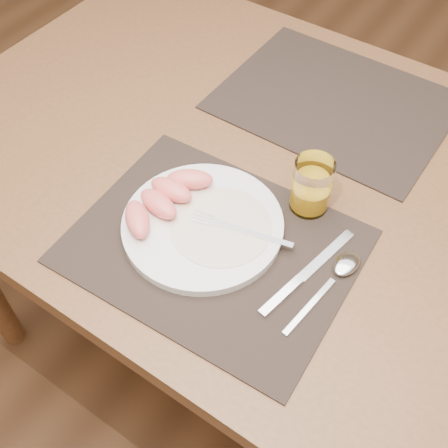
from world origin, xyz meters
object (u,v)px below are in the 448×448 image
table (278,197)px  spoon (341,270)px  placemat_near (213,246)px  plate (203,225)px  fork (233,227)px  knife (300,279)px  juice_glass (311,188)px  placemat_far (334,102)px

table → spoon: size_ratio=7.28×
table → placemat_near: 0.24m
plate → placemat_near: bearing=-29.4°
placemat_near → fork: 0.04m
placemat_near → knife: (0.15, 0.02, 0.00)m
knife → juice_glass: juice_glass is taller
fork → juice_glass: size_ratio=1.72×
spoon → juice_glass: juice_glass is taller
placemat_near → plate: size_ratio=1.67×
fork → spoon: (0.18, 0.03, -0.01)m
knife → fork: bearing=173.7°
spoon → juice_glass: (-0.11, 0.09, 0.04)m
placemat_near → plate: 0.04m
plate → juice_glass: juice_glass is taller
placemat_near → table: bearing=90.3°
table → placemat_far: placemat_far is taller
juice_glass → spoon: bearing=-40.0°
table → knife: size_ratio=6.39×
fork → knife: bearing=-6.3°
knife → spoon: spoon is taller
spoon → plate: bearing=-167.6°
placemat_far → juice_glass: bearing=-71.8°
table → juice_glass: 0.17m
plate → fork: 0.05m
plate → knife: bearing=0.7°
placemat_near → fork: bearing=70.1°
fork → spoon: size_ratio=0.91×
table → spoon: bearing=-37.0°
placemat_far → plate: plate is taller
knife → spoon: bearing=46.8°
knife → placemat_far: bearing=110.4°
placemat_near → plate: bearing=150.6°
placemat_far → plate: size_ratio=1.67×
plate → spoon: (0.23, 0.05, -0.00)m
fork → juice_glass: bearing=60.0°
fork → juice_glass: 0.15m
placemat_far → fork: 0.40m
placemat_near → juice_glass: size_ratio=4.46×
table → juice_glass: juice_glass is taller
table → placemat_near: (0.00, -0.22, 0.09)m
placemat_far → juice_glass: juice_glass is taller
placemat_far → knife: bearing=-69.6°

